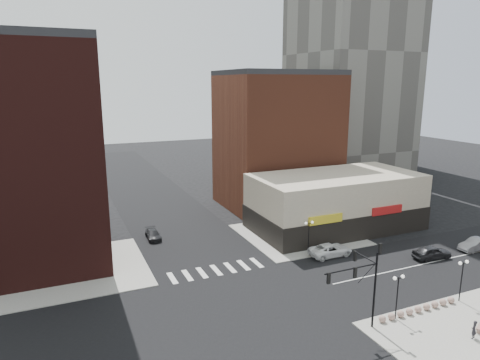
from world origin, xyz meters
TOP-DOWN VIEW (x-y plane):
  - ground at (0.00, 0.00)m, footprint 240.00×240.00m
  - road_ew at (0.00, 0.00)m, footprint 200.00×14.00m
  - road_ns at (0.00, 0.00)m, footprint 14.00×200.00m
  - sidewalk_nw at (-14.50, 14.50)m, footprint 15.00×15.00m
  - sidewalk_ne at (14.50, 14.50)m, footprint 15.00×15.00m
  - building_nw at (-19.00, 18.50)m, footprint 16.00×15.00m
  - building_ne_midrise at (19.00, 29.50)m, footprint 18.00×15.00m
  - building_ne_row at (21.00, 15.00)m, footprint 24.20×12.20m
  - traffic_signal at (7.24, -7.83)m, footprint 5.59×3.09m
  - street_lamp_se_a at (11.00, -8.00)m, footprint 1.22×0.32m
  - street_lamp_se_b at (19.00, -8.00)m, footprint 1.22×0.32m
  - street_lamp_ne at (12.00, 8.00)m, footprint 1.22×0.32m
  - bollard_row at (13.70, -8.00)m, footprint 9.04×0.64m
  - white_suv at (14.24, 6.50)m, footprint 5.50×2.54m
  - dark_sedan_east at (24.95, 0.85)m, footprint 4.94×2.45m
  - silver_sedan at (32.22, 0.63)m, footprint 4.66×1.65m
  - dark_sedan_north at (-4.46, 21.03)m, footprint 1.81×4.26m
  - pedestrian at (14.69, -12.94)m, footprint 0.69×0.58m

SIDE VIEW (x-z plane):
  - ground at x=0.00m, z-range 0.00..0.00m
  - road_ew at x=0.00m, z-range 0.00..0.02m
  - road_ns at x=0.00m, z-range 0.00..0.02m
  - sidewalk_nw at x=-14.50m, z-range 0.00..0.12m
  - sidewalk_ne at x=14.50m, z-range 0.00..0.12m
  - bollard_row at x=13.70m, z-range 0.12..0.76m
  - dark_sedan_north at x=-4.46m, z-range 0.00..1.22m
  - white_suv at x=14.24m, z-range 0.00..1.53m
  - silver_sedan at x=32.22m, z-range 0.00..1.53m
  - dark_sedan_east at x=24.95m, z-range 0.00..1.62m
  - pedestrian at x=14.69m, z-range 0.12..1.72m
  - street_lamp_se_a at x=11.00m, z-range 1.21..5.37m
  - street_lamp_se_b at x=19.00m, z-range 1.21..5.37m
  - street_lamp_ne at x=12.00m, z-range 1.21..5.37m
  - building_ne_row at x=21.00m, z-range -0.70..7.30m
  - traffic_signal at x=7.24m, z-range 1.07..8.85m
  - building_ne_midrise at x=19.00m, z-range 0.00..22.00m
  - building_nw at x=-19.00m, z-range 0.00..25.00m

